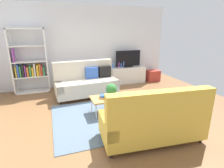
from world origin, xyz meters
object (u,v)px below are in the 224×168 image
bookshelf (29,64)px  bottle_0 (119,65)px  couch_green (152,120)px  bottle_1 (121,65)px  couch_beige (86,82)px  potted_plant (111,90)px  tv (128,59)px  bottle_2 (124,64)px  vase_0 (113,65)px  tv_console (127,75)px  storage_trunk (153,76)px  table_book_0 (105,97)px  coffee_table (113,98)px

bookshelf → bottle_0: bearing=-1.1°
couch_green → bottle_1: bearing=82.2°
couch_green → bottle_0: size_ratio=9.34×
bottle_1 → bookshelf: bearing=178.9°
couch_beige → bottle_1: 1.80m
couch_green → potted_plant: size_ratio=5.53×
tv → bottle_2: tv is taller
couch_green → vase_0: 3.87m
vase_0 → bottle_2: (0.39, -0.09, 0.03)m
couch_beige → bottle_1: couch_beige is taller
vase_0 → bottle_0: (0.19, -0.09, 0.02)m
tv_console → potted_plant: bearing=-122.3°
tv → storage_trunk: 1.32m
storage_trunk → bottle_1: size_ratio=3.01×
bookshelf → bottle_0: 3.13m
couch_beige → potted_plant: size_ratio=5.48×
couch_beige → table_book_0: couch_beige is taller
coffee_table → bottle_0: bottle_0 is taller
table_book_0 → bottle_0: (1.27, 2.29, 0.31)m
storage_trunk → couch_green: bearing=-121.8°
tv_console → bottle_0: bottle_0 is taller
tv_console → table_book_0: size_ratio=5.83×
tv_console → table_book_0: 2.86m
bookshelf → storage_trunk: bearing=-1.5°
couch_beige → coffee_table: (0.39, -1.42, -0.05)m
bottle_0 → tv_console: bearing=5.9°
bottle_2 → potted_plant: bearing=-119.2°
bookshelf → vase_0: size_ratio=11.80×
couch_beige → vase_0: size_ratio=10.97×
vase_0 → couch_beige: bearing=-142.2°
couch_green → tv: bearing=78.0°
storage_trunk → bottle_1: bearing=177.5°
potted_plant → table_book_0: potted_plant is taller
table_book_0 → vase_0: size_ratio=1.35×
bookshelf → table_book_0: size_ratio=8.75×
bookshelf → bottle_2: 3.33m
couch_beige → couch_green: 2.92m
couch_beige → bottle_0: bearing=-152.3°
storage_trunk → bottle_0: bottle_0 is taller
potted_plant → vase_0: vase_0 is taller
couch_green → bottle_0: bearing=83.5°
coffee_table → bottle_0: (1.06, 2.31, 0.35)m
potted_plant → storage_trunk: bearing=41.1°
potted_plant → bottle_2: bottle_2 is taller
coffee_table → tv_console: (1.45, 2.35, -0.07)m
tv → potted_plant: tv is taller
couch_beige → storage_trunk: bearing=-168.1°
bookshelf → coffee_table: bearing=-49.0°
potted_plant → bottle_0: bottle_0 is taller
bookshelf → bottle_0: bookshelf is taller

